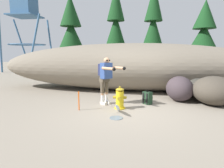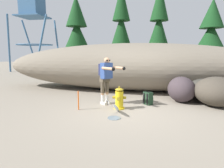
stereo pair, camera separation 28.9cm
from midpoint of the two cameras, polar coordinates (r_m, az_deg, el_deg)
ground_plane at (r=6.01m, az=5.72°, el=-8.18°), size 56.00×56.00×0.04m
dirt_embankment at (r=9.24m, az=7.89°, el=5.14°), size 13.17×3.20×2.24m
fire_hydrant at (r=6.12m, az=3.56°, el=-4.42°), size 0.44×0.39×0.73m
hydrant_water_jet at (r=5.59m, az=2.72°, el=-7.68°), size 0.37×0.95×0.47m
utility_worker at (r=6.52m, az=-0.46°, el=2.71°), size 0.99×0.92×1.63m
spare_backpack at (r=6.78m, az=11.94°, el=-4.24°), size 0.36×0.36×0.47m
boulder_large at (r=8.26m, az=26.06°, el=-1.27°), size 1.07×1.30×0.80m
boulder_mid at (r=7.38m, az=29.98°, el=-1.97°), size 2.05×2.06×1.00m
boulder_small at (r=7.44m, az=21.14°, el=-1.51°), size 1.21×1.34×0.93m
pine_tree_far_left at (r=16.03m, az=-10.01°, el=15.13°), size 2.58×2.58×6.27m
pine_tree_left at (r=15.77m, az=3.31°, el=16.68°), size 2.16×2.16×7.08m
pine_tree_center at (r=15.33m, az=14.40°, el=16.16°), size 2.10×2.10×6.86m
pine_tree_right at (r=15.74m, az=28.01°, el=13.29°), size 2.49×2.49×5.54m
watchtower at (r=20.46m, az=-22.37°, el=20.58°), size 4.23×4.23×8.04m
survey_stake at (r=6.08m, az=-8.70°, el=-4.92°), size 0.04×0.04×0.60m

